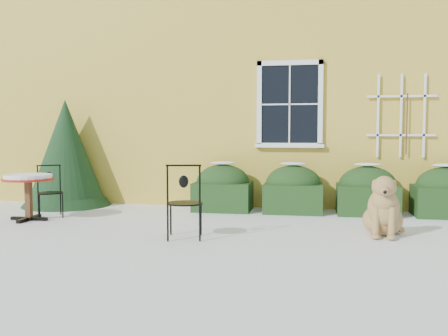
% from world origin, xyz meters
% --- Properties ---
extents(ground, '(80.00, 80.00, 0.00)m').
position_xyz_m(ground, '(0.00, 0.00, 0.00)').
color(ground, white).
rests_on(ground, ground).
extents(house, '(12.40, 8.40, 6.40)m').
position_xyz_m(house, '(0.00, 7.00, 3.22)').
color(house, yellow).
rests_on(house, ground).
extents(hedge_row, '(4.95, 0.80, 0.91)m').
position_xyz_m(hedge_row, '(1.65, 2.55, 0.40)').
color(hedge_row, black).
rests_on(hedge_row, ground).
extents(evergreen_shrub, '(1.73, 1.73, 2.09)m').
position_xyz_m(evergreen_shrub, '(-3.46, 2.61, 0.84)').
color(evergreen_shrub, black).
rests_on(evergreen_shrub, ground).
extents(bistro_table, '(0.82, 0.82, 0.76)m').
position_xyz_m(bistro_table, '(-3.25, 0.92, 0.63)').
color(bistro_table, black).
rests_on(bistro_table, ground).
extents(patio_chair_near, '(0.53, 0.53, 1.02)m').
position_xyz_m(patio_chair_near, '(-0.36, -0.01, 0.51)').
color(patio_chair_near, black).
rests_on(patio_chair_near, ground).
extents(patio_chair_far, '(0.54, 0.54, 0.89)m').
position_xyz_m(patio_chair_far, '(-3.10, 1.33, 0.44)').
color(patio_chair_far, black).
rests_on(patio_chair_far, ground).
extents(dog, '(0.62, 0.97, 0.88)m').
position_xyz_m(dog, '(2.32, 0.63, 0.35)').
color(dog, tan).
rests_on(dog, ground).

